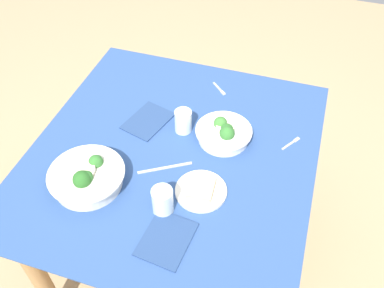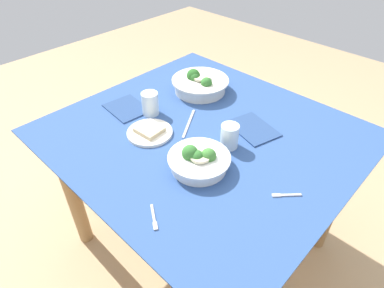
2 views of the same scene
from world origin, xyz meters
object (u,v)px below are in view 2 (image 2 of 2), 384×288
napkin_folded_upper (127,108)px  napkin_folded_lower (253,129)px  broccoli_bowl_far (199,160)px  broccoli_bowl_near (200,84)px  water_glass_side (229,136)px  fork_by_near_bowl (285,195)px  water_glass_center (150,104)px  fork_by_far_bowl (154,218)px  bread_side_plate (150,132)px  table_knife_left (189,123)px

napkin_folded_upper → napkin_folded_lower: (-0.50, -0.26, 0.00)m
broccoli_bowl_far → broccoli_bowl_near: broccoli_bowl_near is taller
broccoli_bowl_near → water_glass_side: bearing=147.5°
broccoli_bowl_near → napkin_folded_upper: size_ratio=1.45×
broccoli_bowl_near → water_glass_side: 0.44m
fork_by_near_bowl → napkin_folded_upper: size_ratio=0.41×
water_glass_center → fork_by_far_bowl: (-0.45, 0.37, -0.05)m
bread_side_plate → napkin_folded_lower: size_ratio=0.93×
broccoli_bowl_far → napkin_folded_lower: size_ratio=1.13×
bread_side_plate → water_glass_side: water_glass_side is taller
fork_by_far_bowl → napkin_folded_lower: size_ratio=0.45×
water_glass_center → table_knife_left: (-0.17, -0.06, -0.05)m
water_glass_side → napkin_folded_upper: (0.50, 0.11, -0.04)m
broccoli_bowl_far → fork_by_near_bowl: (-0.29, -0.10, -0.03)m
bread_side_plate → fork_by_near_bowl: size_ratio=2.41×
broccoli_bowl_near → water_glass_side: (-0.37, 0.23, 0.01)m
bread_side_plate → fork_by_far_bowl: 0.43m
water_glass_center → napkin_folded_lower: size_ratio=0.51×
fork_by_far_bowl → fork_by_near_bowl: (-0.24, -0.36, -0.00)m
broccoli_bowl_near → napkin_folded_upper: bearing=69.6°
water_glass_center → water_glass_side: 0.39m
bread_side_plate → napkin_folded_lower: 0.42m
water_glass_center → fork_by_near_bowl: (-0.68, 0.01, -0.05)m
water_glass_side → fork_by_far_bowl: size_ratio=1.10×
table_knife_left → napkin_folded_upper: (0.28, 0.11, 0.00)m
fork_by_near_bowl → water_glass_center: bearing=-47.1°
fork_by_near_bowl → napkin_folded_lower: napkin_folded_lower is taller
fork_by_far_bowl → table_knife_left: (0.27, -0.43, -0.00)m
table_knife_left → fork_by_near_bowl: bearing=50.3°
broccoli_bowl_near → fork_by_near_bowl: broccoli_bowl_near is taller
table_knife_left → napkin_folded_upper: napkin_folded_upper is taller
broccoli_bowl_near → fork_by_near_bowl: 0.73m
water_glass_side → fork_by_far_bowl: 0.43m
fork_by_far_bowl → napkin_folded_upper: (0.55, -0.32, 0.00)m
broccoli_bowl_near → napkin_folded_lower: broccoli_bowl_near is taller
broccoli_bowl_far → water_glass_center: bearing=-15.8°
bread_side_plate → water_glass_center: size_ratio=1.82×
water_glass_side → fork_by_far_bowl: bearing=97.5°
bread_side_plate → fork_by_far_bowl: (-0.34, 0.27, -0.01)m
napkin_folded_lower → water_glass_side: bearing=89.0°
broccoli_bowl_near → water_glass_center: broccoli_bowl_near is taller
broccoli_bowl_near → napkin_folded_upper: broccoli_bowl_near is taller
water_glass_side → napkin_folded_lower: bearing=-91.0°
water_glass_center → fork_by_far_bowl: size_ratio=1.16×
bread_side_plate → napkin_folded_lower: bearing=-131.8°
broccoli_bowl_far → bread_side_plate: broccoli_bowl_far is taller
fork_by_near_bowl → table_knife_left: same height
broccoli_bowl_near → fork_by_far_bowl: size_ratio=3.11×
bread_side_plate → water_glass_center: bearing=-42.5°
broccoli_bowl_near → table_knife_left: bearing=123.3°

